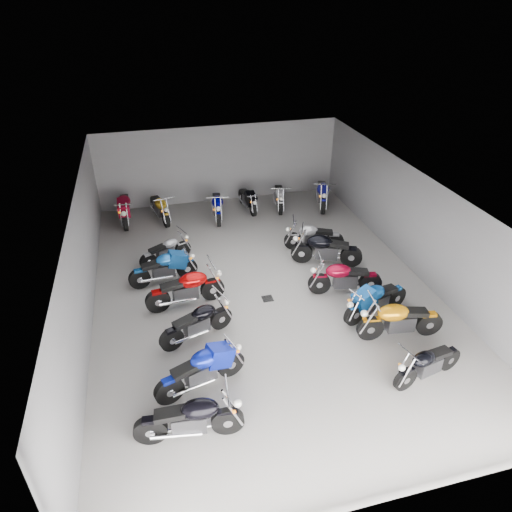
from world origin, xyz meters
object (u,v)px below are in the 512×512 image
(motorcycle_back_a, at_px, (125,208))
(motorcycle_left_c, at_px, (197,323))
(motorcycle_left_b, at_px, (202,370))
(motorcycle_right_e, at_px, (326,249))
(motorcycle_left_f, at_px, (166,251))
(motorcycle_right_d, at_px, (344,278))
(motorcycle_back_f, at_px, (322,193))
(motorcycle_right_b, at_px, (400,320))
(motorcycle_left_a, at_px, (190,419))
(motorcycle_right_a, at_px, (428,364))
(drain_grate, at_px, (268,299))
(motorcycle_left_d, at_px, (186,289))
(motorcycle_right_f, at_px, (313,237))
(motorcycle_back_d, at_px, (248,199))
(motorcycle_back_e, at_px, (279,196))
(motorcycle_left_e, at_px, (164,268))
(motorcycle_right_c, at_px, (376,300))
(motorcycle_back_c, at_px, (217,205))
(motorcycle_back_b, at_px, (160,208))

(motorcycle_back_a, bearing_deg, motorcycle_left_c, 103.93)
(motorcycle_left_b, bearing_deg, motorcycle_right_e, 114.52)
(motorcycle_left_f, bearing_deg, motorcycle_left_b, -20.02)
(motorcycle_right_d, distance_m, motorcycle_back_f, 6.32)
(motorcycle_left_b, height_order, motorcycle_left_f, motorcycle_left_b)
(motorcycle_left_c, relative_size, motorcycle_right_b, 0.87)
(motorcycle_left_a, relative_size, motorcycle_right_a, 1.14)
(drain_grate, height_order, motorcycle_back_f, motorcycle_back_f)
(motorcycle_left_a, height_order, motorcycle_right_d, motorcycle_left_a)
(motorcycle_left_d, bearing_deg, motorcycle_right_f, 107.32)
(motorcycle_left_c, bearing_deg, motorcycle_right_a, 39.70)
(motorcycle_back_d, bearing_deg, motorcycle_right_a, 94.17)
(motorcycle_back_e, bearing_deg, motorcycle_left_b, 75.66)
(drain_grate, distance_m, motorcycle_left_e, 3.35)
(motorcycle_right_a, xyz_separation_m, motorcycle_back_a, (-6.76, 10.35, 0.09))
(motorcycle_left_e, distance_m, motorcycle_back_d, 5.91)
(motorcycle_left_e, bearing_deg, motorcycle_back_f, 112.11)
(motorcycle_left_c, distance_m, motorcycle_back_a, 7.77)
(motorcycle_left_c, xyz_separation_m, motorcycle_right_c, (4.93, -0.29, 0.03))
(motorcycle_left_c, bearing_deg, motorcycle_back_c, 144.56)
(motorcycle_left_b, distance_m, motorcycle_right_f, 7.16)
(motorcycle_left_c, bearing_deg, motorcycle_left_f, 165.53)
(drain_grate, distance_m, motorcycle_left_f, 3.96)
(motorcycle_left_c, relative_size, motorcycle_back_b, 0.94)
(motorcycle_back_b, bearing_deg, motorcycle_left_a, 76.26)
(drain_grate, relative_size, motorcycle_right_b, 0.14)
(motorcycle_right_a, height_order, motorcycle_back_b, motorcycle_back_b)
(motorcycle_back_c, bearing_deg, motorcycle_back_f, -172.34)
(motorcycle_left_b, height_order, motorcycle_left_d, motorcycle_left_d)
(motorcycle_back_b, distance_m, motorcycle_back_d, 3.57)
(motorcycle_left_e, bearing_deg, motorcycle_right_c, 51.16)
(motorcycle_left_d, distance_m, motorcycle_back_b, 5.87)
(motorcycle_left_a, bearing_deg, motorcycle_back_f, 151.93)
(motorcycle_back_a, bearing_deg, drain_grate, 123.03)
(motorcycle_right_e, xyz_separation_m, motorcycle_back_f, (1.61, 4.41, 0.00))
(motorcycle_left_b, bearing_deg, drain_grate, 123.02)
(motorcycle_right_e, bearing_deg, motorcycle_right_d, -159.77)
(motorcycle_back_c, height_order, motorcycle_back_e, motorcycle_back_c)
(drain_grate, distance_m, motorcycle_back_b, 6.74)
(motorcycle_back_c, bearing_deg, motorcycle_back_e, -166.09)
(motorcycle_right_b, height_order, motorcycle_back_d, motorcycle_right_b)
(motorcycle_left_a, xyz_separation_m, motorcycle_back_a, (-1.19, 10.59, 0.03))
(motorcycle_left_b, relative_size, motorcycle_right_b, 0.94)
(motorcycle_right_b, distance_m, motorcycle_back_d, 8.92)
(motorcycle_left_a, bearing_deg, motorcycle_left_c, 175.29)
(motorcycle_back_a, bearing_deg, motorcycle_right_d, 134.45)
(motorcycle_left_b, height_order, motorcycle_back_e, motorcycle_left_b)
(motorcycle_back_f, bearing_deg, motorcycle_back_e, 9.53)
(drain_grate, relative_size, motorcycle_back_e, 0.15)
(motorcycle_right_e, height_order, motorcycle_back_d, motorcycle_right_e)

